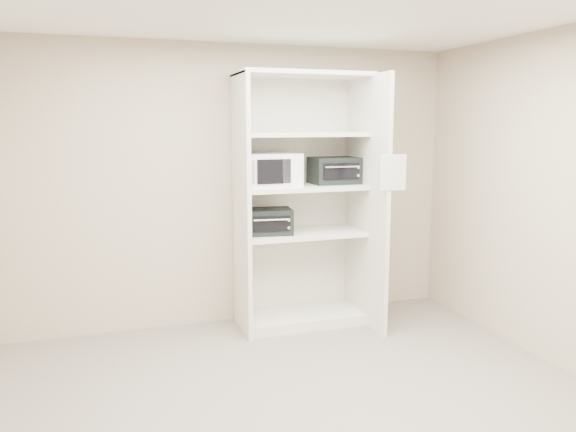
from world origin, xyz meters
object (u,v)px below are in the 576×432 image
object	(u,v)px
shelving_unit	(306,209)
toaster_oven_upper	(334,170)
microwave	(271,170)
toaster_oven_lower	(269,221)

from	to	relation	value
shelving_unit	toaster_oven_upper	world-z (taller)	shelving_unit
shelving_unit	microwave	xyz separation A→B (m)	(-0.36, -0.00, 0.39)
toaster_oven_upper	shelving_unit	bearing A→B (deg)	-175.02
toaster_oven_upper	toaster_oven_lower	bearing A→B (deg)	-176.96
microwave	toaster_oven_upper	world-z (taller)	microwave
shelving_unit	toaster_oven_upper	bearing A→B (deg)	5.68
shelving_unit	toaster_oven_upper	xyz separation A→B (m)	(0.30, 0.03, 0.37)
shelving_unit	microwave	bearing A→B (deg)	-179.81
microwave	toaster_oven_lower	xyz separation A→B (m)	(-0.03, -0.01, -0.49)
shelving_unit	toaster_oven_lower	bearing A→B (deg)	-177.78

